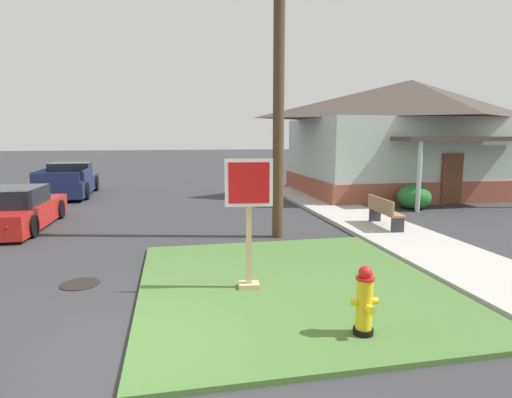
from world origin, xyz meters
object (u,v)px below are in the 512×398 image
(stop_sign, at_px, (249,224))
(pickup_truck_navy, at_px, (69,182))
(fire_hydrant, at_px, (364,302))
(street_bench, at_px, (384,211))
(utility_pole, at_px, (279,49))
(manhole_cover, at_px, (80,284))
(parked_sedan_red, at_px, (16,211))

(stop_sign, height_order, pickup_truck_navy, stop_sign)
(fire_hydrant, distance_m, stop_sign, 2.46)
(street_bench, distance_m, utility_pole, 5.42)
(manhole_cover, distance_m, street_bench, 8.33)
(stop_sign, xyz_separation_m, utility_pole, (1.51, 3.85, 3.72))
(manhole_cover, xyz_separation_m, pickup_truck_navy, (-2.99, 12.59, 0.61))
(stop_sign, bearing_deg, fire_hydrant, -59.28)
(stop_sign, relative_size, street_bench, 1.36)
(parked_sedan_red, height_order, utility_pole, utility_pole)
(fire_hydrant, height_order, utility_pole, utility_pole)
(parked_sedan_red, xyz_separation_m, pickup_truck_navy, (-0.14, 7.18, 0.07))
(fire_hydrant, height_order, street_bench, fire_hydrant)
(pickup_truck_navy, xyz_separation_m, street_bench, (10.73, -9.60, -0.03))
(street_bench, height_order, utility_pole, utility_pole)
(pickup_truck_navy, relative_size, utility_pole, 0.54)
(street_bench, bearing_deg, fire_hydrant, -120.42)
(manhole_cover, bearing_deg, street_bench, 21.13)
(parked_sedan_red, relative_size, pickup_truck_navy, 0.85)
(fire_hydrant, xyz_separation_m, pickup_truck_navy, (-7.21, 15.60, 0.08))
(stop_sign, xyz_separation_m, manhole_cover, (-3.02, 0.99, -1.23))
(pickup_truck_navy, distance_m, utility_pole, 13.03)
(stop_sign, bearing_deg, pickup_truck_navy, 113.86)
(fire_hydrant, bearing_deg, parked_sedan_red, 129.98)
(stop_sign, height_order, manhole_cover, stop_sign)
(fire_hydrant, bearing_deg, utility_pole, 87.00)
(stop_sign, bearing_deg, parked_sedan_red, 132.48)
(manhole_cover, relative_size, parked_sedan_red, 0.16)
(fire_hydrant, distance_m, utility_pole, 7.36)
(manhole_cover, bearing_deg, utility_pole, 32.30)
(pickup_truck_navy, bearing_deg, fire_hydrant, -65.21)
(pickup_truck_navy, bearing_deg, parked_sedan_red, -88.86)
(stop_sign, xyz_separation_m, street_bench, (4.73, 3.98, -0.65))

